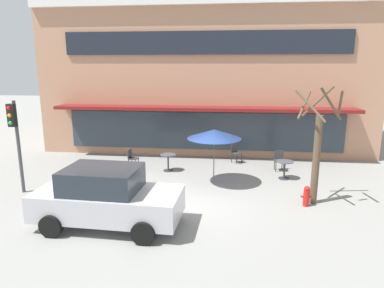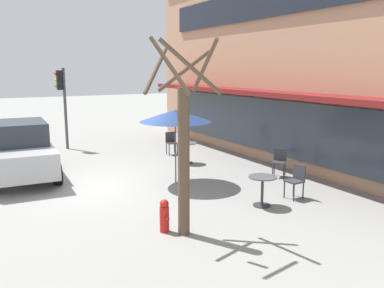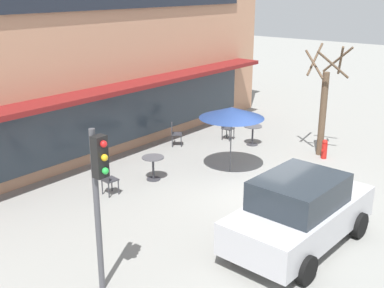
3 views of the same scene
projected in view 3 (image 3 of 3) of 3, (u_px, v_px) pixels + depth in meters
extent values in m
plane|color=gray|center=(265.00, 193.00, 14.33)|extent=(80.00, 80.00, 0.00)
cube|color=tan|center=(52.00, 37.00, 19.09)|extent=(17.34, 8.00, 7.87)
cube|color=maroon|center=(134.00, 86.00, 16.80)|extent=(14.74, 1.10, 0.16)
cube|color=#2D3842|center=(125.00, 116.00, 17.47)|extent=(13.87, 0.10, 1.90)
cylinder|color=#333338|center=(252.00, 144.00, 18.65)|extent=(0.44, 0.44, 0.03)
cylinder|color=#333338|center=(252.00, 135.00, 18.53)|extent=(0.07, 0.07, 0.70)
cylinder|color=#4C4C51|center=(253.00, 126.00, 18.42)|extent=(0.70, 0.70, 0.03)
cylinder|color=#333338|center=(154.00, 179.00, 15.31)|extent=(0.44, 0.44, 0.03)
cylinder|color=#333338|center=(153.00, 168.00, 15.20)|extent=(0.07, 0.07, 0.70)
cylinder|color=#4C4C51|center=(153.00, 157.00, 15.08)|extent=(0.70, 0.70, 0.03)
cylinder|color=#4C4C51|center=(231.00, 140.00, 15.62)|extent=(0.04, 0.04, 2.20)
cone|color=navy|center=(232.00, 112.00, 15.32)|extent=(2.10, 2.10, 0.35)
cylinder|color=#333338|center=(234.00, 134.00, 19.23)|extent=(0.04, 0.04, 0.45)
cylinder|color=#333338|center=(229.00, 136.00, 18.97)|extent=(0.04, 0.04, 0.45)
cylinder|color=#333338|center=(227.00, 133.00, 19.42)|extent=(0.04, 0.04, 0.45)
cylinder|color=#333338|center=(222.00, 135.00, 19.16)|extent=(0.04, 0.04, 0.45)
cube|color=#333338|center=(228.00, 128.00, 19.12)|extent=(0.42, 0.42, 0.04)
cube|color=#333338|center=(224.00, 122.00, 19.15)|extent=(0.40, 0.06, 0.40)
cylinder|color=#333338|center=(112.00, 184.00, 14.38)|extent=(0.04, 0.04, 0.45)
cylinder|color=#333338|center=(118.00, 187.00, 14.15)|extent=(0.04, 0.04, 0.45)
cylinder|color=#333338|center=(102.00, 187.00, 14.16)|extent=(0.04, 0.04, 0.45)
cylinder|color=#333338|center=(109.00, 191.00, 13.93)|extent=(0.04, 0.04, 0.45)
cube|color=#333338|center=(110.00, 180.00, 14.08)|extent=(0.44, 0.44, 0.04)
cube|color=#333338|center=(104.00, 174.00, 13.89)|extent=(0.09, 0.40, 0.40)
cylinder|color=#333338|center=(181.00, 139.00, 18.65)|extent=(0.04, 0.04, 0.45)
cylinder|color=#333338|center=(181.00, 141.00, 18.33)|extent=(0.04, 0.04, 0.45)
cylinder|color=#333338|center=(172.00, 139.00, 18.64)|extent=(0.04, 0.04, 0.45)
cylinder|color=#333338|center=(172.00, 141.00, 18.32)|extent=(0.04, 0.04, 0.45)
cube|color=#333338|center=(177.00, 134.00, 18.41)|extent=(0.56, 0.56, 0.04)
cube|color=#333338|center=(172.00, 128.00, 18.33)|extent=(0.33, 0.29, 0.40)
cube|color=#B7B7BC|center=(300.00, 218.00, 11.26)|extent=(4.28, 1.99, 0.76)
cube|color=#232B33|center=(299.00, 192.00, 10.93)|extent=(2.17, 1.69, 0.68)
cylinder|color=black|center=(294.00, 204.00, 12.87)|extent=(0.65, 0.25, 0.64)
cylinder|color=black|center=(359.00, 225.00, 11.73)|extent=(0.65, 0.25, 0.64)
cylinder|color=black|center=(236.00, 240.00, 11.02)|extent=(0.65, 0.25, 0.64)
cylinder|color=black|center=(306.00, 270.00, 9.89)|extent=(0.65, 0.25, 0.64)
cylinder|color=brown|center=(323.00, 114.00, 17.12)|extent=(0.24, 0.24, 3.02)
cylinder|color=brown|center=(338.00, 60.00, 16.85)|extent=(0.36, 1.17, 1.02)
cylinder|color=brown|center=(315.00, 59.00, 16.81)|extent=(1.00, 0.11, 1.06)
cylinder|color=brown|center=(314.00, 64.00, 16.36)|extent=(0.61, 1.01, 0.87)
cylinder|color=brown|center=(333.00, 65.00, 16.00)|extent=(0.86, 0.91, 0.96)
cylinder|color=brown|center=(341.00, 61.00, 16.43)|extent=(0.87, 0.50, 1.08)
cylinder|color=#47474C|center=(97.00, 213.00, 9.28)|extent=(0.12, 0.12, 3.40)
cube|color=black|center=(100.00, 157.00, 8.80)|extent=(0.26, 0.20, 0.80)
sphere|color=red|center=(104.00, 144.00, 8.63)|extent=(0.13, 0.13, 0.13)
sphere|color=gold|center=(104.00, 158.00, 8.72)|extent=(0.13, 0.13, 0.13)
sphere|color=green|center=(105.00, 171.00, 8.80)|extent=(0.13, 0.13, 0.13)
cylinder|color=red|center=(324.00, 151.00, 17.10)|extent=(0.20, 0.20, 0.55)
sphere|color=red|center=(325.00, 142.00, 17.00)|extent=(0.19, 0.19, 0.19)
cylinder|color=red|center=(323.00, 150.00, 16.99)|extent=(0.10, 0.07, 0.07)
cylinder|color=red|center=(326.00, 149.00, 17.18)|extent=(0.10, 0.07, 0.07)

